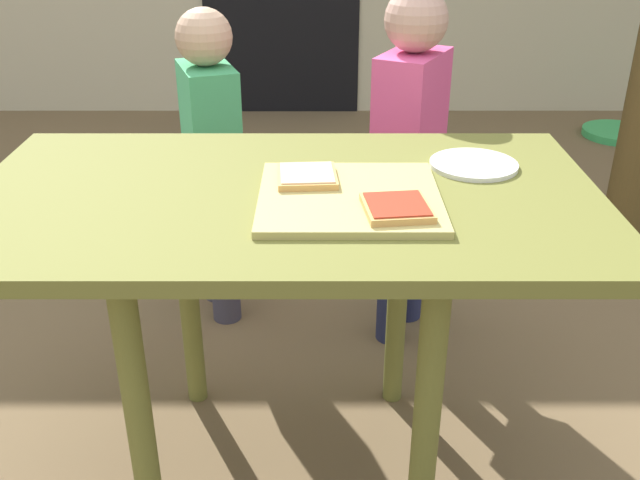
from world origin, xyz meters
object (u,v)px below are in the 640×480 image
object	(u,v)px
dining_table	(289,231)
pizza_slice_near_right	(400,208)
pizza_slice_far_left	(310,176)
child_right	(412,149)
plate_white_right	(477,165)
cutting_board	(353,197)
garden_hose_coil	(622,133)
child_left	(215,150)

from	to	relation	value
dining_table	pizza_slice_near_right	distance (m)	0.27
pizza_slice_far_left	child_right	bearing A→B (deg)	65.10
pizza_slice_far_left	dining_table	bearing A→B (deg)	-152.81
child_right	plate_white_right	bearing A→B (deg)	-80.92
cutting_board	pizza_slice_far_left	world-z (taller)	pizza_slice_far_left
cutting_board	garden_hose_coil	world-z (taller)	cutting_board
cutting_board	pizza_slice_near_right	bearing A→B (deg)	-44.61
cutting_board	pizza_slice_far_left	xyz separation A→B (m)	(-0.08, 0.07, 0.02)
pizza_slice_far_left	garden_hose_coil	distance (m)	3.07
dining_table	plate_white_right	xyz separation A→B (m)	(0.40, 0.13, 0.09)
cutting_board	garden_hose_coil	xyz separation A→B (m)	(1.58, 2.55, -0.71)
pizza_slice_far_left	child_right	world-z (taller)	child_right
pizza_slice_near_right	cutting_board	bearing A→B (deg)	135.39
pizza_slice_far_left	garden_hose_coil	size ratio (longest dim) A/B	0.35
plate_white_right	garden_hose_coil	distance (m)	2.80
pizza_slice_far_left	pizza_slice_near_right	xyz separation A→B (m)	(0.16, -0.15, 0.00)
child_right	garden_hose_coil	bearing A→B (deg)	53.51
dining_table	child_left	distance (m)	0.78
cutting_board	child_left	bearing A→B (deg)	115.86
pizza_slice_far_left	cutting_board	bearing A→B (deg)	-41.53
pizza_slice_far_left	garden_hose_coil	world-z (taller)	pizza_slice_far_left
child_right	child_left	bearing A→B (deg)	168.52
child_right	cutting_board	bearing A→B (deg)	-106.23
cutting_board	plate_white_right	xyz separation A→B (m)	(0.27, 0.18, -0.00)
cutting_board	pizza_slice_far_left	size ratio (longest dim) A/B	2.62
dining_table	cutting_board	size ratio (longest dim) A/B	3.62
dining_table	garden_hose_coil	size ratio (longest dim) A/B	3.29
dining_table	plate_white_right	distance (m)	0.43
pizza_slice_far_left	pizza_slice_near_right	size ratio (longest dim) A/B	0.96
pizza_slice_far_left	plate_white_right	size ratio (longest dim) A/B	0.70
dining_table	pizza_slice_far_left	bearing A→B (deg)	27.19
cutting_board	child_left	world-z (taller)	child_left
child_left	pizza_slice_near_right	bearing A→B (deg)	-61.89
pizza_slice_near_right	child_left	bearing A→B (deg)	118.11
pizza_slice_far_left	child_right	size ratio (longest dim) A/B	0.13
pizza_slice_far_left	plate_white_right	xyz separation A→B (m)	(0.35, 0.11, -0.02)
pizza_slice_near_right	plate_white_right	bearing A→B (deg)	54.17
pizza_slice_far_left	plate_white_right	world-z (taller)	pizza_slice_far_left
plate_white_right	dining_table	bearing A→B (deg)	-161.58
plate_white_right	pizza_slice_near_right	bearing A→B (deg)	-125.83
pizza_slice_near_right	garden_hose_coil	distance (m)	3.11
dining_table	pizza_slice_far_left	distance (m)	0.12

